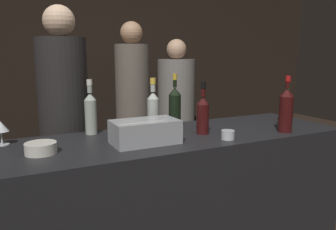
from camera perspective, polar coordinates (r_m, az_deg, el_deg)
name	(u,v)px	position (r m, az deg, el deg)	size (l,w,h in m)	color
wall_back_chalkboard	(89,66)	(3.83, -13.57, 8.24)	(6.40, 0.06, 2.80)	black
bar_counter	(170,218)	(2.13, 0.41, -17.47)	(2.21, 0.66, 1.05)	black
ice_bin_with_bottles	(145,130)	(1.77, -4.09, -2.66)	(0.36, 0.21, 0.13)	#9EA0A5
bowl_white	(41,148)	(1.71, -21.28, -5.34)	(0.15, 0.15, 0.05)	silver
wine_glass	(1,127)	(1.94, -27.13, -1.94)	(0.08, 0.08, 0.13)	silver
candle_votive	(228,135)	(1.89, 10.38, -3.40)	(0.08, 0.08, 0.05)	silver
red_wine_bottle_black_foil	(203,113)	(1.98, 6.08, 0.29)	(0.08, 0.08, 0.32)	#380F0F
red_wine_bottle_burgundy	(287,104)	(2.42, 19.97, 1.79)	(0.07, 0.07, 0.32)	#143319
white_wine_bottle	(91,111)	(2.02, -13.33, 0.63)	(0.07, 0.07, 0.33)	#9EA899
champagne_bottle	(175,107)	(2.11, 1.19, 1.45)	(0.08, 0.08, 0.36)	black
rose_wine_bottle	(153,110)	(2.01, -2.61, 0.93)	(0.07, 0.07, 0.34)	#B2B7AD
red_wine_bottle_tall	(286,109)	(2.14, 19.86, 0.95)	(0.08, 0.08, 0.35)	#380F0F
person_in_hoodie	(65,125)	(2.40, -17.52, -1.61)	(0.34, 0.34, 1.85)	black
person_blond_tee	(176,110)	(3.57, 1.44, 0.86)	(0.40, 0.40, 1.69)	black
person_grey_polo	(133,106)	(3.20, -6.14, 1.60)	(0.33, 0.33, 1.83)	black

